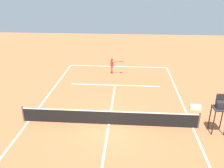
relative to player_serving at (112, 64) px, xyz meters
name	(u,v)px	position (x,y,z in m)	size (l,w,h in m)	color
ground_plane	(109,124)	(-0.45, 9.28, -0.97)	(60.00, 60.00, 0.00)	#B76038
court_lines	(109,124)	(-0.45, 9.28, -0.97)	(10.56, 23.26, 0.01)	white
tennis_net	(109,118)	(-0.45, 9.28, -0.48)	(11.16, 0.10, 1.07)	#4C4C51
player_serving	(112,64)	(0.00, 0.00, 0.00)	(1.29, 0.46, 1.64)	brown
tennis_ball	(129,85)	(-1.67, 2.88, -0.94)	(0.07, 0.07, 0.07)	#CCE033
umpire_chair	(220,108)	(-6.95, 9.56, 0.63)	(0.80, 0.80, 2.41)	#232328
equipment_bag	(195,107)	(-6.42, 6.80, -0.82)	(0.76, 0.32, 0.30)	white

